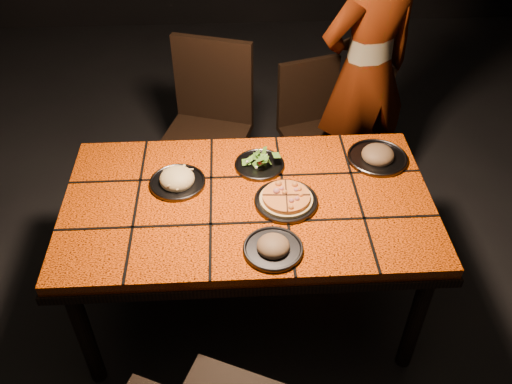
{
  "coord_description": "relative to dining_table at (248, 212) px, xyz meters",
  "views": [
    {
      "loc": [
        -0.06,
        -1.75,
        2.32
      ],
      "look_at": [
        0.03,
        -0.04,
        0.82
      ],
      "focal_mm": 38.0,
      "sensor_mm": 36.0,
      "label": 1
    }
  ],
  "objects": [
    {
      "name": "room_shell",
      "position": [
        0.0,
        0.0,
        0.83
      ],
      "size": [
        6.04,
        7.04,
        3.08
      ],
      "color": "black",
      "rests_on": "ground"
    },
    {
      "name": "dining_table",
      "position": [
        0.0,
        0.0,
        0.0
      ],
      "size": [
        1.62,
        0.92,
        0.75
      ],
      "color": "#DD4A06",
      "rests_on": "ground"
    },
    {
      "name": "chair_far_left",
      "position": [
        -0.19,
        0.89,
        -0.09
      ],
      "size": [
        0.58,
        0.58,
        1.02
      ],
      "rotation": [
        0.0,
        0.0,
        -0.31
      ],
      "color": "black",
      "rests_on": "ground"
    },
    {
      "name": "chair_far_right",
      "position": [
        0.43,
        0.98,
        -0.19
      ],
      "size": [
        0.47,
        0.47,
        0.84
      ],
      "rotation": [
        0.0,
        0.0,
        0.29
      ],
      "color": "black",
      "rests_on": "ground"
    },
    {
      "name": "diner",
      "position": [
        0.7,
        0.93,
        0.16
      ],
      "size": [
        0.71,
        0.59,
        1.65
      ],
      "primitive_type": "imported",
      "rotation": [
        0.0,
        0.0,
        3.52
      ],
      "color": "brown",
      "rests_on": "ground"
    },
    {
      "name": "plate_pizza",
      "position": [
        0.16,
        -0.03,
        0.1
      ],
      "size": [
        0.28,
        0.28,
        0.04
      ],
      "color": "#36363B",
      "rests_on": "dining_table"
    },
    {
      "name": "plate_pasta",
      "position": [
        -0.31,
        0.12,
        0.1
      ],
      "size": [
        0.25,
        0.25,
        0.08
      ],
      "color": "#36363B",
      "rests_on": "dining_table"
    },
    {
      "name": "plate_salad",
      "position": [
        0.06,
        0.22,
        0.1
      ],
      "size": [
        0.23,
        0.23,
        0.07
      ],
      "color": "#36363B",
      "rests_on": "dining_table"
    },
    {
      "name": "plate_mushroom_a",
      "position": [
        0.09,
        -0.31,
        0.1
      ],
      "size": [
        0.24,
        0.24,
        0.08
      ],
      "color": "#36363B",
      "rests_on": "dining_table"
    },
    {
      "name": "plate_mushroom_b",
      "position": [
        0.62,
        0.25,
        0.1
      ],
      "size": [
        0.28,
        0.28,
        0.09
      ],
      "color": "#36363B",
      "rests_on": "dining_table"
    }
  ]
}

